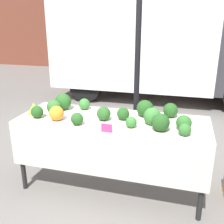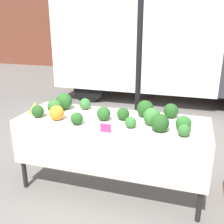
{
  "view_description": "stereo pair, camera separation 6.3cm",
  "coord_description": "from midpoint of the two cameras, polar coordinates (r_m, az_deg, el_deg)",
  "views": [
    {
      "loc": [
        0.69,
        -2.48,
        1.79
      ],
      "look_at": [
        0.0,
        0.0,
        0.9
      ],
      "focal_mm": 42.0,
      "sensor_mm": 36.0,
      "label": 1
    },
    {
      "loc": [
        0.75,
        -2.46,
        1.79
      ],
      "look_at": [
        0.0,
        0.0,
        0.9
      ],
      "focal_mm": 42.0,
      "sensor_mm": 36.0,
      "label": 2
    }
  ],
  "objects": [
    {
      "name": "romanesco_head",
      "position": [
        3.03,
        -15.81,
        0.93
      ],
      "size": [
        0.16,
        0.16,
        0.13
      ],
      "color": "#93B238",
      "rests_on": "market_table"
    },
    {
      "name": "broccoli_head_1",
      "position": [
        2.53,
        16.0,
        -2.42
      ],
      "size": [
        0.15,
        0.15,
        0.15
      ],
      "color": "#2D6628",
      "rests_on": "market_table"
    },
    {
      "name": "broccoli_head_12",
      "position": [
        2.89,
        -15.27,
        0.15
      ],
      "size": [
        0.13,
        0.13,
        0.13
      ],
      "color": "#23511E",
      "rests_on": "market_table"
    },
    {
      "name": "broccoli_head_5",
      "position": [
        2.7,
        -1.16,
        -0.34
      ],
      "size": [
        0.14,
        0.14,
        0.14
      ],
      "color": "#285B23",
      "rests_on": "market_table"
    },
    {
      "name": "broccoli_head_11",
      "position": [
        2.61,
        9.41,
        -0.99
      ],
      "size": [
        0.17,
        0.17,
        0.17
      ],
      "color": "#387533",
      "rests_on": "market_table"
    },
    {
      "name": "price_sign",
      "position": [
        2.41,
        -0.63,
        -3.52
      ],
      "size": [
        0.1,
        0.01,
        0.08
      ],
      "color": "#E53D84",
      "rests_on": "market_table"
    },
    {
      "name": "building_facade",
      "position": [
        10.32,
        13.95,
        22.28
      ],
      "size": [
        16.0,
        0.6,
        4.93
      ],
      "color": "brown",
      "rests_on": "ground_plane"
    },
    {
      "name": "broccoli_head_9",
      "position": [
        2.85,
        13.33,
        0.28
      ],
      "size": [
        0.15,
        0.15,
        0.15
      ],
      "color": "#23511E",
      "rests_on": "market_table"
    },
    {
      "name": "tent_pole",
      "position": [
        3.34,
        6.31,
        7.88
      ],
      "size": [
        0.07,
        0.07,
        2.3
      ],
      "color": "black",
      "rests_on": "ground_plane"
    },
    {
      "name": "broccoli_head_8",
      "position": [
        3.05,
        -5.3,
        1.76
      ],
      "size": [
        0.13,
        0.13,
        0.13
      ],
      "color": "#387533",
      "rests_on": "market_table"
    },
    {
      "name": "broccoli_head_2",
      "position": [
        3.08,
        -9.83,
        2.3
      ],
      "size": [
        0.19,
        0.19,
        0.19
      ],
      "color": "#285B23",
      "rests_on": "market_table"
    },
    {
      "name": "broccoli_head_3",
      "position": [
        2.61,
        -6.99,
        -1.42
      ],
      "size": [
        0.13,
        0.13,
        0.13
      ],
      "color": "#285B23",
      "rests_on": "market_table"
    },
    {
      "name": "broccoli_head_6",
      "position": [
        2.97,
        -11.78,
        1.2
      ],
      "size": [
        0.16,
        0.16,
        0.16
      ],
      "color": "#336B2D",
      "rests_on": "market_table"
    },
    {
      "name": "ground_plane",
      "position": [
        3.13,
        0.6,
        -15.76
      ],
      "size": [
        40.0,
        40.0,
        0.0
      ],
      "primitive_type": "plane",
      "color": "slate"
    },
    {
      "name": "broccoli_head_4",
      "position": [
        2.71,
        3.1,
        -0.41
      ],
      "size": [
        0.13,
        0.13,
        0.13
      ],
      "color": "#23511E",
      "rests_on": "market_table"
    },
    {
      "name": "orange_cauliflower",
      "position": [
        2.76,
        -11.3,
        -0.17
      ],
      "size": [
        0.15,
        0.15,
        0.15
      ],
      "color": "orange",
      "rests_on": "market_table"
    },
    {
      "name": "broccoli_head_10",
      "position": [
        2.82,
        7.88,
        0.73
      ],
      "size": [
        0.18,
        0.18,
        0.18
      ],
      "color": "#23511E",
      "rests_on": "market_table"
    },
    {
      "name": "broccoli_head_13",
      "position": [
        2.52,
        4.78,
        -2.25
      ],
      "size": [
        0.11,
        0.11,
        0.11
      ],
      "color": "#387533",
      "rests_on": "market_table"
    },
    {
      "name": "broccoli_head_0",
      "position": [
        2.46,
        11.14,
        -2.33
      ],
      "size": [
        0.17,
        0.17,
        0.17
      ],
      "color": "#23511E",
      "rests_on": "market_table"
    },
    {
      "name": "market_table",
      "position": [
        2.73,
        0.29,
        -4.17
      ],
      "size": [
        2.0,
        0.72,
        0.82
      ],
      "color": "beige",
      "rests_on": "ground_plane"
    },
    {
      "name": "broccoli_head_7",
      "position": [
        2.42,
        16.14,
        -3.87
      ],
      "size": [
        0.11,
        0.11,
        0.11
      ],
      "color": "#336B2D",
      "rests_on": "market_table"
    },
    {
      "name": "parked_truck",
      "position": [
        6.46,
        11.02,
        15.97
      ],
      "size": [
        5.01,
        2.03,
        2.82
      ],
      "color": "white",
      "rests_on": "ground_plane"
    }
  ]
}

